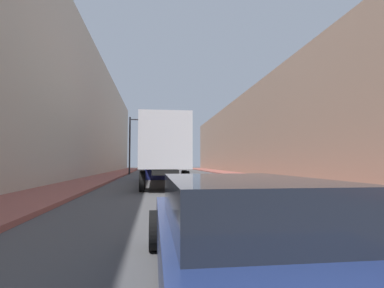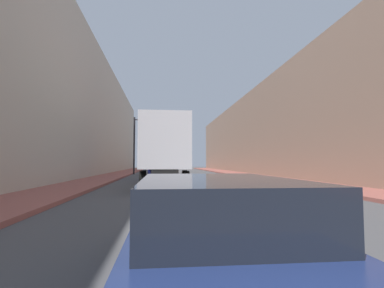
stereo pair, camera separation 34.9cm
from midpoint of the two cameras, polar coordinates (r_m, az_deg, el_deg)
sidewalk_right at (r=30.30m, az=10.33°, el=-6.00°), size 2.89×80.00×0.15m
sidewalk_left at (r=29.26m, az=-16.49°, el=-6.00°), size 2.89×80.00×0.15m
building_right at (r=32.09m, az=17.82°, el=2.92°), size 6.00×80.00×9.85m
building_left at (r=30.70m, az=-24.54°, el=6.51°), size 6.00×80.00×13.19m
semi_truck at (r=20.17m, az=-6.29°, el=-1.37°), size 2.47×13.41×3.80m
sedan_car at (r=3.46m, az=5.61°, el=-17.02°), size 1.97×4.61×1.25m
traffic_signal_gantry at (r=36.54m, az=-10.28°, el=1.63°), size 5.20×0.35×6.87m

